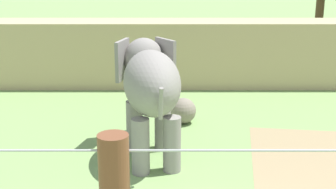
# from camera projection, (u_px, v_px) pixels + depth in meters

# --- Properties ---
(embankment_wall) EXTENTS (36.00, 1.80, 2.39)m
(embankment_wall) POSITION_uv_depth(u_px,v_px,m) (196.00, 53.00, 17.51)
(embankment_wall) COLOR tan
(embankment_wall) RESTS_ON ground
(elephant) EXTENTS (1.75, 3.58, 2.67)m
(elephant) POSITION_uv_depth(u_px,v_px,m) (149.00, 85.00, 10.89)
(elephant) COLOR gray
(elephant) RESTS_ON ground
(enrichment_ball) EXTENTS (0.74, 0.74, 0.74)m
(enrichment_ball) POSITION_uv_depth(u_px,v_px,m) (182.00, 111.00, 13.52)
(enrichment_ball) COLOR gray
(enrichment_ball) RESTS_ON ground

